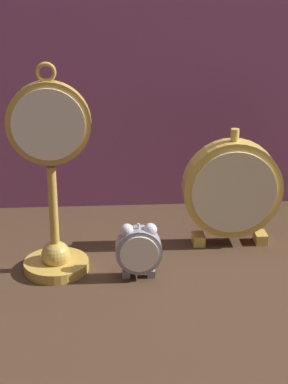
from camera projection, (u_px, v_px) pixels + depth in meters
The scene contains 5 objects.
ground_plane at pixel (147, 284), 0.97m from camera, with size 4.00×4.00×0.00m, color #422D1E.
fabric_backdrop_drape at pixel (136, 55), 1.17m from camera, with size 1.54×0.01×0.59m, color #8E4C7F.
pocket_watch_on_stand at pixel (52, 189), 0.97m from camera, with size 0.12×0.10×0.33m.
alarm_clock_twin_bell at pixel (139, 248), 0.98m from camera, with size 0.07×0.03×0.09m.
mantel_clock_silver at pixel (232, 190), 1.07m from camera, with size 0.17×0.04×0.20m.
Camera 1 is at (-0.06, -0.86, 0.48)m, focal length 60.00 mm.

